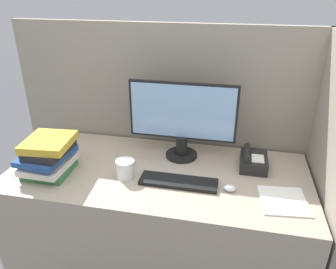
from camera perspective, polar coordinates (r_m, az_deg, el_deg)
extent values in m
cube|color=gray|center=(2.20, 0.76, -0.85)|extent=(2.07, 0.04, 1.50)
cube|color=gray|center=(1.90, 25.27, -8.26)|extent=(0.04, 0.81, 1.50)
cube|color=tan|center=(2.07, -1.64, -15.25)|extent=(1.67, 0.75, 0.75)
cylinder|color=black|center=(1.99, 2.36, -3.55)|extent=(0.19, 0.19, 0.02)
cylinder|color=black|center=(1.96, 2.40, -1.84)|extent=(0.07, 0.07, 0.11)
cube|color=black|center=(1.87, 2.55, 4.07)|extent=(0.62, 0.02, 0.34)
cube|color=#8CB7E5|center=(1.87, 2.50, 3.96)|extent=(0.60, 0.01, 0.31)
cube|color=black|center=(1.74, 1.84, -8.23)|extent=(0.41, 0.12, 0.02)
ellipsoid|color=silver|center=(1.71, 10.65, -9.15)|extent=(0.06, 0.05, 0.03)
cylinder|color=white|center=(1.79, -7.44, -6.05)|extent=(0.10, 0.10, 0.09)
cylinder|color=white|center=(1.76, -7.53, -4.66)|extent=(0.10, 0.10, 0.01)
cube|color=#38723F|center=(1.94, -19.90, -5.71)|extent=(0.24, 0.23, 0.04)
cube|color=silver|center=(1.92, -19.99, -4.78)|extent=(0.23, 0.29, 0.03)
cube|color=slate|center=(1.92, -19.75, -3.89)|extent=(0.20, 0.28, 0.02)
cube|color=#264C8C|center=(1.90, -20.42, -3.43)|extent=(0.25, 0.30, 0.03)
cube|color=#262628|center=(1.88, -19.99, -2.49)|extent=(0.20, 0.26, 0.04)
cube|color=gold|center=(1.86, -20.08, -1.28)|extent=(0.25, 0.27, 0.04)
cube|color=black|center=(1.93, 14.66, -4.59)|extent=(0.15, 0.21, 0.07)
cube|color=white|center=(1.89, 15.36, -4.06)|extent=(0.07, 0.09, 0.00)
cylinder|color=black|center=(1.90, 13.60, -3.11)|extent=(0.04, 0.18, 0.04)
cube|color=white|center=(1.71, 19.45, -10.83)|extent=(0.24, 0.25, 0.01)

